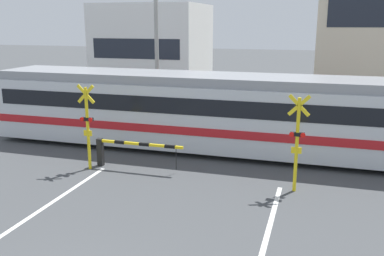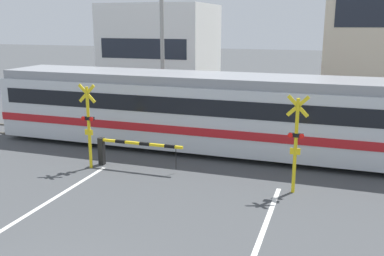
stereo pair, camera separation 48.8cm
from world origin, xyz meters
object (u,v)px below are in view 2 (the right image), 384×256
(crossing_signal_right, at_px, (296,140))
(pedestrian, at_px, (229,104))
(commuter_train, at_px, (238,112))
(crossing_barrier_near, at_px, (121,148))
(crossing_barrier_far, at_px, (285,124))
(crossing_signal_left, at_px, (89,123))

(crossing_signal_right, bearing_deg, pedestrian, 115.91)
(pedestrian, bearing_deg, commuter_train, -72.31)
(crossing_signal_right, relative_size, pedestrian, 1.79)
(commuter_train, bearing_deg, crossing_signal_right, -54.14)
(crossing_barrier_near, bearing_deg, crossing_barrier_far, 47.96)
(crossing_barrier_far, distance_m, pedestrian, 4.13)
(crossing_signal_right, bearing_deg, crossing_signal_left, 180.00)
(crossing_barrier_far, bearing_deg, crossing_signal_left, -134.98)
(crossing_barrier_near, bearing_deg, crossing_signal_left, -156.24)
(pedestrian, bearing_deg, crossing_signal_right, -64.09)
(crossing_barrier_near, relative_size, crossing_barrier_far, 1.00)
(crossing_barrier_near, distance_m, crossing_signal_left, 1.48)
(pedestrian, bearing_deg, crossing_signal_left, -108.88)
(crossing_barrier_far, relative_size, crossing_signal_left, 1.07)
(crossing_barrier_far, height_order, crossing_signal_left, crossing_signal_left)
(pedestrian, bearing_deg, crossing_barrier_far, -37.79)
(crossing_signal_left, height_order, crossing_signal_right, same)
(crossing_barrier_far, height_order, crossing_signal_right, crossing_signal_right)
(commuter_train, xyz_separation_m, crossing_signal_right, (2.63, -3.63, 0.02))
(commuter_train, bearing_deg, crossing_barrier_near, -138.80)
(commuter_train, relative_size, crossing_barrier_far, 6.28)
(crossing_barrier_near, xyz_separation_m, crossing_signal_right, (6.27, -0.45, 0.97))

